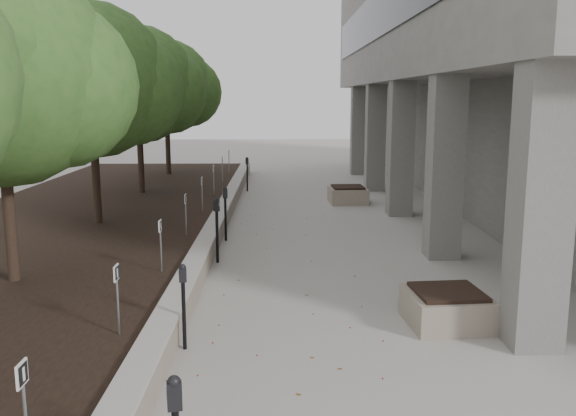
{
  "coord_description": "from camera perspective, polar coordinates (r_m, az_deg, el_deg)",
  "views": [
    {
      "loc": [
        -0.19,
        -7.33,
        3.53
      ],
      "look_at": [
        -0.03,
        5.42,
        1.22
      ],
      "focal_mm": 38.45,
      "sensor_mm": 36.0,
      "label": 1
    }
  ],
  "objects": [
    {
      "name": "parking_meter_5",
      "position": [
        23.33,
        -3.79,
        3.14
      ],
      "size": [
        0.13,
        0.1,
        1.3
      ],
      "primitive_type": null,
      "rotation": [
        0.0,
        0.0,
        -0.06
      ],
      "color": "black",
      "rests_on": "ground"
    },
    {
      "name": "parking_sign_8",
      "position": [
        26.06,
        -5.48,
        4.36
      ],
      "size": [
        0.04,
        0.22,
        0.96
      ],
      "primitive_type": null,
      "color": "black",
      "rests_on": "planting_bed"
    },
    {
      "name": "parking_sign_4",
      "position": [
        14.25,
        -9.42,
        -0.61
      ],
      "size": [
        0.04,
        0.22,
        0.96
      ],
      "primitive_type": null,
      "color": "black",
      "rests_on": "planting_bed"
    },
    {
      "name": "planter_front",
      "position": [
        10.08,
        14.5,
        -8.88
      ],
      "size": [
        1.31,
        1.31,
        0.57
      ],
      "primitive_type": null,
      "rotation": [
        0.0,
        0.0,
        0.09
      ],
      "color": "#9F917E",
      "rests_on": "ground"
    },
    {
      "name": "retaining_wall",
      "position": [
        16.74,
        -6.31,
        -1.11
      ],
      "size": [
        0.39,
        26.0,
        0.5
      ],
      "primitive_type": null,
      "color": "#9F917E",
      "rests_on": "ground"
    },
    {
      "name": "crabapple_tree_4",
      "position": [
        20.85,
        -13.65,
        8.84
      ],
      "size": [
        4.6,
        4.0,
        5.44
      ],
      "primitive_type": null,
      "color": "#315C23",
      "rests_on": "planting_bed"
    },
    {
      "name": "berry_scatter",
      "position": [
        12.83,
        -0.29,
        -5.67
      ],
      "size": [
        3.3,
        14.1,
        0.02
      ],
      "primitive_type": null,
      "color": "#960A0E",
      "rests_on": "ground"
    },
    {
      "name": "parking_meter_4",
      "position": [
        15.3,
        -5.8,
        -0.54
      ],
      "size": [
        0.15,
        0.11,
        1.36
      ],
      "primitive_type": null,
      "rotation": [
        0.0,
        0.0,
        0.14
      ],
      "color": "black",
      "rests_on": "ground"
    },
    {
      "name": "parking_sign_3",
      "position": [
        11.36,
        -11.68,
        -3.46
      ],
      "size": [
        0.04,
        0.22,
        0.96
      ],
      "primitive_type": null,
      "color": "black",
      "rests_on": "planting_bed"
    },
    {
      "name": "crabapple_tree_5",
      "position": [
        25.75,
        -11.17,
        9.14
      ],
      "size": [
        4.6,
        4.0,
        5.44
      ],
      "primitive_type": null,
      "color": "#315C23",
      "rests_on": "planting_bed"
    },
    {
      "name": "parking_sign_5",
      "position": [
        17.18,
        -7.93,
        1.27
      ],
      "size": [
        0.04,
        0.22,
        0.96
      ],
      "primitive_type": null,
      "color": "black",
      "rests_on": "planting_bed"
    },
    {
      "name": "parking_meter_3",
      "position": [
        13.29,
        -6.58,
        -2.06
      ],
      "size": [
        0.16,
        0.13,
        1.43
      ],
      "primitive_type": null,
      "rotation": [
        0.0,
        0.0,
        -0.25
      ],
      "color": "black",
      "rests_on": "ground"
    },
    {
      "name": "parking_sign_1",
      "position": [
        5.92,
        -23.13,
        -17.2
      ],
      "size": [
        0.04,
        0.22,
        0.96
      ],
      "primitive_type": null,
      "color": "black",
      "rests_on": "planting_bed"
    },
    {
      "name": "parking_meter_2",
      "position": [
        8.87,
        -9.62,
        -9.0
      ],
      "size": [
        0.14,
        0.11,
        1.25
      ],
      "primitive_type": null,
      "rotation": [
        0.0,
        0.0,
        0.18
      ],
      "color": "black",
      "rests_on": "ground"
    },
    {
      "name": "crabapple_tree_3",
      "position": [
        16.02,
        -17.63,
        8.31
      ],
      "size": [
        4.6,
        4.0,
        5.44
      ],
      "primitive_type": null,
      "color": "#315C23",
      "rests_on": "planting_bed"
    },
    {
      "name": "ground",
      "position": [
        8.14,
        0.71,
        -15.43
      ],
      "size": [
        90.0,
        90.0,
        0.0
      ],
      "primitive_type": "plane",
      "color": "#AAA49C",
      "rests_on": "ground"
    },
    {
      "name": "parking_sign_7",
      "position": [
        23.09,
        -6.09,
        3.59
      ],
      "size": [
        0.04,
        0.22,
        0.96
      ],
      "primitive_type": null,
      "color": "black",
      "rests_on": "planting_bed"
    },
    {
      "name": "parking_sign_6",
      "position": [
        20.13,
        -6.88,
        2.6
      ],
      "size": [
        0.04,
        0.22,
        0.96
      ],
      "primitive_type": null,
      "color": "black",
      "rests_on": "planting_bed"
    },
    {
      "name": "planter_back",
      "position": [
        20.84,
        5.55,
        1.25
      ],
      "size": [
        1.3,
        1.3,
        0.58
      ],
      "primitive_type": null,
      "rotation": [
        0.0,
        0.0,
        0.06
      ],
      "color": "#9F917E",
      "rests_on": "ground"
    },
    {
      "name": "planting_bed",
      "position": [
        17.49,
        -18.37,
        -1.25
      ],
      "size": [
        7.0,
        26.0,
        0.4
      ],
      "primitive_type": "cube",
      "color": "black",
      "rests_on": "ground"
    },
    {
      "name": "parking_sign_2",
      "position": [
        8.55,
        -15.49,
        -8.19
      ],
      "size": [
        0.04,
        0.22,
        0.96
      ],
      "primitive_type": null,
      "color": "black",
      "rests_on": "planting_bed"
    },
    {
      "name": "crabapple_tree_2",
      "position": [
        11.32,
        -24.96,
        7.24
      ],
      "size": [
        4.6,
        4.0,
        5.44
      ],
      "primitive_type": null,
      "color": "#315C23",
      "rests_on": "planting_bed"
    }
  ]
}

